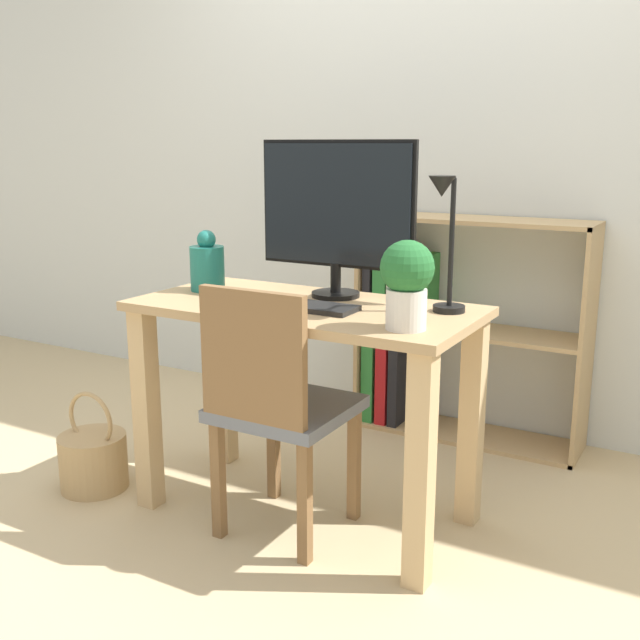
{
  "coord_description": "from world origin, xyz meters",
  "views": [
    {
      "loc": [
        1.22,
        -2.04,
        1.25
      ],
      "look_at": [
        0.0,
        0.1,
        0.67
      ],
      "focal_mm": 42.0,
      "sensor_mm": 36.0,
      "label": 1
    }
  ],
  "objects_px": {
    "potted_plant": "(407,280)",
    "chair": "(276,403)",
    "bookshelf": "(427,327)",
    "keyboard": "(296,305)",
    "monitor": "(336,209)",
    "desk_lamp": "(446,231)",
    "vase": "(207,265)",
    "basket": "(93,459)"
  },
  "relations": [
    {
      "from": "monitor",
      "to": "chair",
      "type": "relative_size",
      "value": 0.68
    },
    {
      "from": "keyboard",
      "to": "desk_lamp",
      "type": "height_order",
      "value": "desk_lamp"
    },
    {
      "from": "keyboard",
      "to": "chair",
      "type": "height_order",
      "value": "chair"
    },
    {
      "from": "monitor",
      "to": "vase",
      "type": "bearing_deg",
      "value": -164.02
    },
    {
      "from": "monitor",
      "to": "potted_plant",
      "type": "bearing_deg",
      "value": -38.07
    },
    {
      "from": "desk_lamp",
      "to": "basket",
      "type": "bearing_deg",
      "value": -166.54
    },
    {
      "from": "vase",
      "to": "monitor",
      "type": "bearing_deg",
      "value": 15.98
    },
    {
      "from": "potted_plant",
      "to": "chair",
      "type": "distance_m",
      "value": 0.6
    },
    {
      "from": "vase",
      "to": "basket",
      "type": "xyz_separation_m",
      "value": [
        -0.36,
        -0.25,
        -0.72
      ]
    },
    {
      "from": "potted_plant",
      "to": "monitor",
      "type": "bearing_deg",
      "value": 141.93
    },
    {
      "from": "chair",
      "to": "potted_plant",
      "type": "bearing_deg",
      "value": -5.13
    },
    {
      "from": "vase",
      "to": "bookshelf",
      "type": "height_order",
      "value": "vase"
    },
    {
      "from": "monitor",
      "to": "vase",
      "type": "distance_m",
      "value": 0.51
    },
    {
      "from": "desk_lamp",
      "to": "potted_plant",
      "type": "bearing_deg",
      "value": -97.23
    },
    {
      "from": "potted_plant",
      "to": "bookshelf",
      "type": "relative_size",
      "value": 0.26
    },
    {
      "from": "potted_plant",
      "to": "desk_lamp",
      "type": "bearing_deg",
      "value": 82.77
    },
    {
      "from": "monitor",
      "to": "chair",
      "type": "height_order",
      "value": "monitor"
    },
    {
      "from": "keyboard",
      "to": "basket",
      "type": "bearing_deg",
      "value": -167.82
    },
    {
      "from": "potted_plant",
      "to": "bookshelf",
      "type": "distance_m",
      "value": 1.23
    },
    {
      "from": "monitor",
      "to": "basket",
      "type": "height_order",
      "value": "monitor"
    },
    {
      "from": "desk_lamp",
      "to": "potted_plant",
      "type": "height_order",
      "value": "desk_lamp"
    },
    {
      "from": "potted_plant",
      "to": "chair",
      "type": "bearing_deg",
      "value": -175.77
    },
    {
      "from": "vase",
      "to": "potted_plant",
      "type": "bearing_deg",
      "value": -11.93
    },
    {
      "from": "bookshelf",
      "to": "basket",
      "type": "height_order",
      "value": "bookshelf"
    },
    {
      "from": "desk_lamp",
      "to": "basket",
      "type": "relative_size",
      "value": 1.12
    },
    {
      "from": "bookshelf",
      "to": "chair",
      "type": "bearing_deg",
      "value": -92.8
    },
    {
      "from": "desk_lamp",
      "to": "monitor",
      "type": "bearing_deg",
      "value": 168.03
    },
    {
      "from": "chair",
      "to": "basket",
      "type": "bearing_deg",
      "value": 174.02
    },
    {
      "from": "desk_lamp",
      "to": "bookshelf",
      "type": "distance_m",
      "value": 1.1
    },
    {
      "from": "potted_plant",
      "to": "basket",
      "type": "height_order",
      "value": "potted_plant"
    },
    {
      "from": "keyboard",
      "to": "basket",
      "type": "relative_size",
      "value": 1.09
    },
    {
      "from": "desk_lamp",
      "to": "basket",
      "type": "distance_m",
      "value": 1.54
    },
    {
      "from": "monitor",
      "to": "vase",
      "type": "height_order",
      "value": "monitor"
    },
    {
      "from": "desk_lamp",
      "to": "bookshelf",
      "type": "xyz_separation_m",
      "value": [
        -0.39,
        0.88,
        -0.53
      ]
    },
    {
      "from": "keyboard",
      "to": "bookshelf",
      "type": "height_order",
      "value": "bookshelf"
    },
    {
      "from": "keyboard",
      "to": "bookshelf",
      "type": "distance_m",
      "value": 1.04
    },
    {
      "from": "keyboard",
      "to": "chair",
      "type": "bearing_deg",
      "value": -89.77
    },
    {
      "from": "keyboard",
      "to": "monitor",
      "type": "bearing_deg",
      "value": 82.36
    },
    {
      "from": "bookshelf",
      "to": "keyboard",
      "type": "bearing_deg",
      "value": -93.17
    },
    {
      "from": "monitor",
      "to": "chair",
      "type": "xyz_separation_m",
      "value": [
        -0.03,
        -0.34,
        -0.58
      ]
    },
    {
      "from": "keyboard",
      "to": "potted_plant",
      "type": "height_order",
      "value": "potted_plant"
    },
    {
      "from": "bookshelf",
      "to": "basket",
      "type": "bearing_deg",
      "value": -125.54
    }
  ]
}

